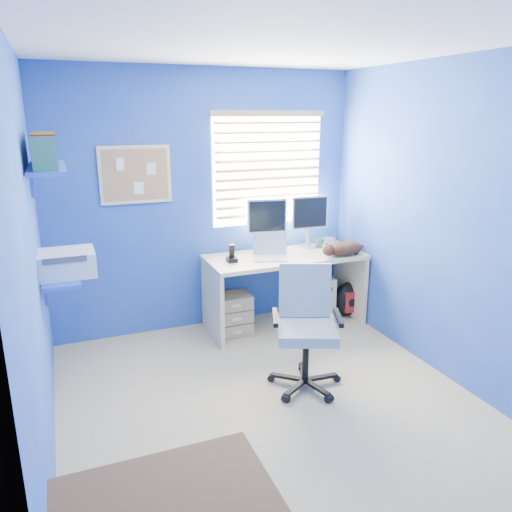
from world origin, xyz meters
name	(u,v)px	position (x,y,z in m)	size (l,w,h in m)	color
floor	(270,402)	(0.00, 0.00, 0.00)	(3.00, 3.20, 0.00)	tan
ceiling	(273,43)	(0.00, 0.00, 2.50)	(3.00, 3.20, 0.00)	white
wall_back	(205,203)	(0.00, 1.60, 1.25)	(3.00, 0.01, 2.50)	#1E45B4
wall_front	(432,332)	(0.00, -1.60, 1.25)	(3.00, 0.01, 2.50)	#1E45B4
wall_left	(31,264)	(-1.50, 0.00, 1.25)	(0.01, 3.20, 2.50)	#1E45B4
wall_right	(445,223)	(1.50, 0.00, 1.25)	(0.01, 3.20, 2.50)	#1E45B4
desk	(285,290)	(0.70, 1.26, 0.37)	(1.55, 0.65, 0.74)	beige
laptop	(271,248)	(0.52, 1.19, 0.85)	(0.33, 0.26, 0.22)	silver
monitor_left	(266,226)	(0.57, 1.44, 1.01)	(0.40, 0.12, 0.54)	silver
monitor_right	(309,222)	(1.05, 1.45, 1.01)	(0.40, 0.12, 0.54)	silver
phone	(232,253)	(0.14, 1.24, 0.82)	(0.09, 0.11, 0.17)	black
mug	(319,242)	(1.16, 1.40, 0.79)	(0.10, 0.09, 0.10)	#34724D
cd_spindle	(329,241)	(1.32, 1.47, 0.78)	(0.13, 0.13, 0.07)	silver
cat	(344,248)	(1.24, 1.04, 0.81)	(0.39, 0.20, 0.14)	black
tower_pc	(316,295)	(1.12, 1.35, 0.23)	(0.19, 0.44, 0.45)	beige
drawer_boxes	(232,314)	(0.14, 1.26, 0.20)	(0.35, 0.28, 0.41)	tan
yellow_book	(313,313)	(0.98, 1.15, 0.12)	(0.03, 0.17, 0.24)	yellow
backpack	(348,299)	(1.43, 1.23, 0.18)	(0.32, 0.24, 0.37)	black
office_chair	(305,343)	(0.37, 0.15, 0.35)	(0.72, 0.72, 0.95)	black
window_blinds	(268,169)	(0.65, 1.57, 1.55)	(1.15, 0.05, 1.10)	white
corkboard	(135,175)	(-0.65, 1.58, 1.55)	(0.64, 0.02, 0.52)	beige
wall_shelves	(54,209)	(-1.35, 0.75, 1.43)	(0.42, 0.90, 1.05)	blue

